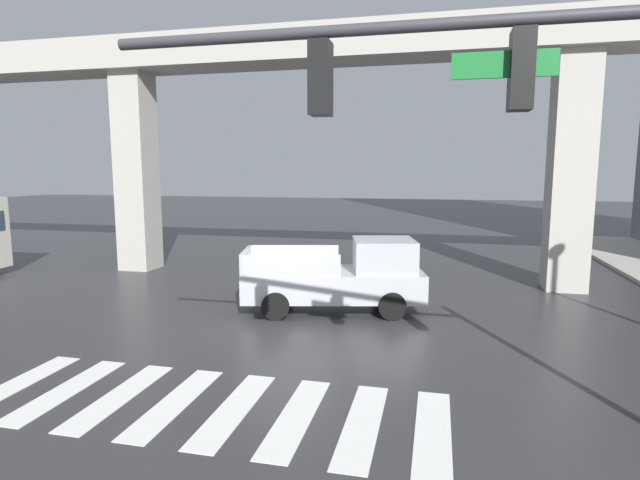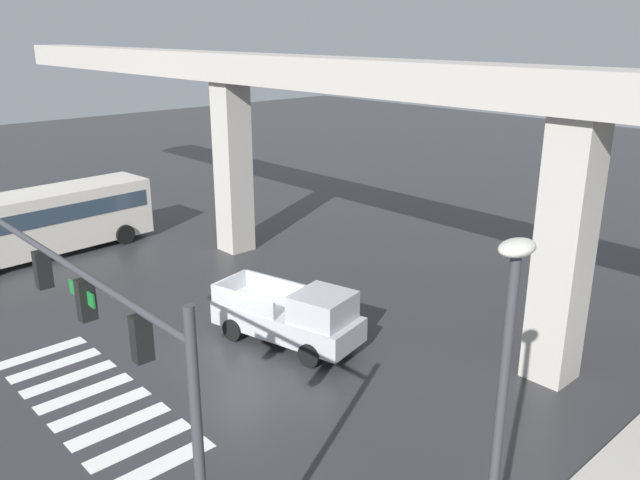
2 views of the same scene
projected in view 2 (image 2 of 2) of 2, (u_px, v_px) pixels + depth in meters
The scene contains 7 objects.
ground_plane at pixel (240, 344), 21.45m from camera, with size 120.00×120.00×0.00m, color #2D2D30.
crosswalk_stripes at pixel (93, 401), 18.16m from camera, with size 8.25×2.80×0.01m.
elevated_overpass at pixel (361, 98), 22.69m from camera, with size 56.83×1.96×9.05m.
pickup_truck at pixel (294, 317), 21.14m from camera, with size 5.40×3.00×2.08m.
city_bus at pixel (34, 221), 29.17m from camera, with size 3.32×10.94×2.99m.
traffic_signal_mast at pixel (116, 345), 11.65m from camera, with size 8.69×0.32×6.20m.
street_lamp_near_corner at pixel (501, 408), 9.71m from camera, with size 0.44×0.70×7.24m.
Camera 2 is at (15.99, -11.12, 10.00)m, focal length 36.03 mm.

